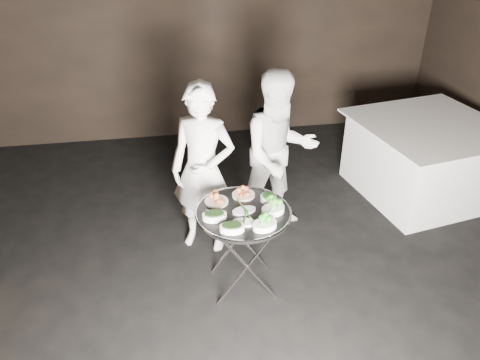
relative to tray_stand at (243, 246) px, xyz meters
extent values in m
cube|color=black|center=(0.10, -0.39, -0.44)|extent=(6.00, 7.00, 0.05)
cube|color=black|center=(0.10, 3.14, 1.09)|extent=(6.00, 0.05, 3.00)
cylinder|color=silver|center=(0.00, -0.19, -0.05)|extent=(0.50, 0.02, 0.73)
cylinder|color=silver|center=(0.00, -0.19, -0.05)|extent=(0.50, 0.02, 0.73)
cylinder|color=silver|center=(0.00, 0.19, -0.05)|extent=(0.50, 0.02, 0.73)
cylinder|color=silver|center=(0.00, 0.19, -0.05)|extent=(0.50, 0.02, 0.73)
cylinder|color=silver|center=(-0.21, 0.00, 0.29)|extent=(0.02, 0.42, 0.02)
cylinder|color=silver|center=(0.21, 0.00, 0.29)|extent=(0.02, 0.42, 0.02)
cylinder|color=black|center=(0.00, 0.00, 0.33)|extent=(0.74, 0.74, 0.03)
torus|color=silver|center=(0.00, 0.00, 0.34)|extent=(0.75, 0.75, 0.02)
cylinder|color=beige|center=(-0.19, 0.16, 0.35)|extent=(0.19, 0.19, 0.02)
cylinder|color=beige|center=(0.04, 0.22, 0.35)|extent=(0.19, 0.19, 0.02)
cylinder|color=silver|center=(0.22, 0.12, 0.36)|extent=(0.13, 0.13, 0.05)
cylinder|color=silver|center=(-0.18, 0.16, 0.39)|extent=(0.10, 0.15, 0.01)
cylinder|color=silver|center=(0.05, 0.21, 0.39)|extent=(0.08, 0.16, 0.01)
cylinder|color=silver|center=(0.23, 0.13, 0.39)|extent=(0.04, 0.17, 0.01)
cylinder|color=silver|center=(-0.22, -0.05, 0.39)|extent=(0.14, 0.12, 0.01)
cylinder|color=silver|center=(0.22, -0.05, 0.39)|extent=(0.12, 0.14, 0.01)
cylinder|color=silver|center=(0.00, 0.01, 0.39)|extent=(0.06, 0.17, 0.01)
imported|color=white|center=(-0.25, 0.63, 0.38)|extent=(0.68, 0.58, 1.59)
imported|color=white|center=(0.48, 0.83, 0.38)|extent=(0.86, 0.72, 1.59)
cube|color=silver|center=(2.21, 1.16, -0.01)|extent=(1.28, 1.28, 0.80)
cube|color=silver|center=(2.21, 1.16, 0.40)|extent=(1.44, 1.44, 0.02)
camera|label=1|loc=(-0.51, -2.94, 2.40)|focal=35.00mm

